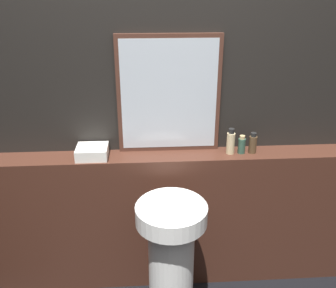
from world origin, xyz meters
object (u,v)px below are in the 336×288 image
(conditioner_bottle, at_px, (242,145))
(lotion_bottle, at_px, (253,144))
(towel_stack, at_px, (92,152))
(shampoo_bottle, at_px, (231,142))
(pedestal_sink, at_px, (171,257))
(mirror, at_px, (169,95))

(conditioner_bottle, distance_m, lotion_bottle, 0.07)
(towel_stack, bearing_deg, shampoo_bottle, 0.00)
(towel_stack, xyz_separation_m, lotion_bottle, (0.99, 0.00, 0.03))
(conditioner_bottle, bearing_deg, shampoo_bottle, 180.00)
(pedestal_sink, bearing_deg, shampoo_bottle, 44.22)
(shampoo_bottle, bearing_deg, pedestal_sink, -135.78)
(pedestal_sink, xyz_separation_m, mirror, (0.02, 0.46, 0.83))
(conditioner_bottle, bearing_deg, lotion_bottle, 0.00)
(pedestal_sink, relative_size, mirror, 1.17)
(shampoo_bottle, bearing_deg, mirror, 168.17)
(shampoo_bottle, bearing_deg, towel_stack, -180.00)
(towel_stack, bearing_deg, conditioner_bottle, 0.00)
(pedestal_sink, height_order, conditioner_bottle, conditioner_bottle)
(mirror, bearing_deg, pedestal_sink, -92.13)
(pedestal_sink, relative_size, towel_stack, 4.46)
(pedestal_sink, distance_m, towel_stack, 0.78)
(lotion_bottle, bearing_deg, shampoo_bottle, 180.00)
(conditioner_bottle, bearing_deg, mirror, 169.99)
(mirror, relative_size, conditioner_bottle, 6.15)
(pedestal_sink, xyz_separation_m, lotion_bottle, (0.53, 0.38, 0.53))
(lotion_bottle, bearing_deg, conditioner_bottle, 180.00)
(mirror, distance_m, lotion_bottle, 0.60)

